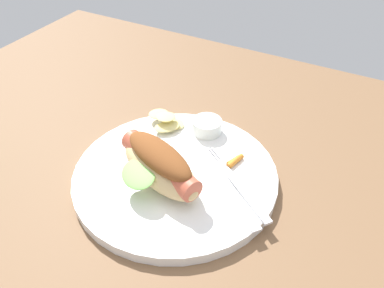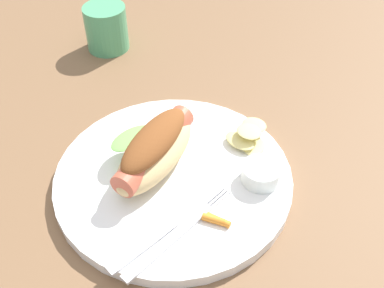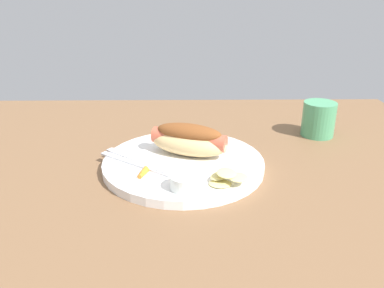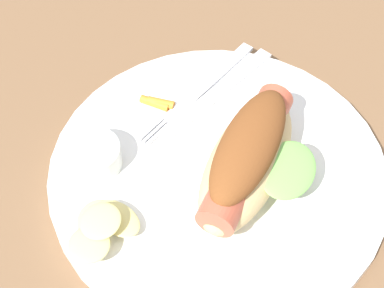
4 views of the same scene
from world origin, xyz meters
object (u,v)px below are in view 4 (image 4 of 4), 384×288
Objects in this scene: hot_dog at (248,157)px; fork at (202,89)px; knife at (224,90)px; chips_pile at (101,225)px; plate at (214,171)px; sauce_ramekin at (94,156)px; carrot_garnish at (158,103)px.

fork is at bearing -135.97° from hot_dog.
knife is at bearing 125.02° from fork.
chips_pile is (-5.96, 11.60, -1.98)cm from hot_dog.
plate is 9.23cm from fork.
hot_dog is 13.44cm from sauce_ramekin.
hot_dog is 10.68cm from knife.
chips_pile is (-7.03, 8.85, 1.85)cm from plate.
hot_dog is at bearing -111.24° from plate.
sauce_ramekin is 8.69cm from carrot_garnish.
hot_dog reaches higher than sauce_ramekin.
sauce_ramekin is 13.05cm from fork.
sauce_ramekin is 0.34× the size of fork.
knife is at bearing -30.73° from chips_pile.
chips_pile is at bearing 11.26° from fork.
fork is (9.05, 1.51, 1.00)cm from plate.
carrot_garnish is (13.81, -3.25, -0.63)cm from chips_pile.
fork is at bearing -43.92° from sauce_ramekin.
hot_dog reaches higher than chips_pile.
hot_dog is 11.75cm from carrot_garnish.
hot_dog is at bearing -133.25° from carrot_garnish.
knife is 18.69cm from chips_pile.
sauce_ramekin is at bearing -8.11° from fork.
hot_dog reaches higher than plate.
hot_dog is at bearing 51.07° from knife.
chips_pile is at bearing -165.88° from sauce_ramekin.
carrot_garnish reaches higher than knife.
chips_pile reaches higher than knife.
chips_pile is (-16.05, 9.54, 0.87)cm from knife.
hot_dog is at bearing -62.82° from chips_pile.
sauce_ramekin is at bearing -10.70° from knife.
plate is 8.70× the size of carrot_garnish.
fork is 4.08× the size of carrot_garnish.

